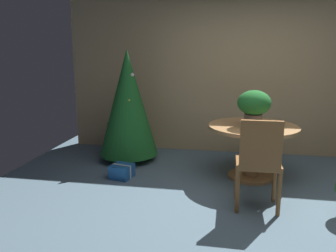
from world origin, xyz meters
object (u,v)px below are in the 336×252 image
Objects in this scene: gift_box_blue at (122,171)px; flower_vase at (254,105)px; wooden_chair_near at (259,159)px; round_dining_table at (252,141)px; holiday_tree at (128,103)px.

flower_vase is at bearing 8.11° from gift_box_blue.
flower_vase reaches higher than gift_box_blue.
flower_vase is 1.47× the size of gift_box_blue.
flower_vase is at bearing 90.79° from wooden_chair_near.
round_dining_table is at bearing 10.38° from gift_box_blue.
holiday_tree is at bearing 99.42° from gift_box_blue.
holiday_tree is at bearing 163.78° from flower_vase.
wooden_chair_near is at bearing -90.00° from round_dining_table.
flower_vase is 0.47× the size of wooden_chair_near.
flower_vase reaches higher than round_dining_table.
holiday_tree is (-1.81, 0.45, 0.39)m from round_dining_table.
flower_vase is 1.91m from gift_box_blue.
wooden_chair_near is (0.00, -0.95, 0.06)m from round_dining_table.
flower_vase reaches higher than wooden_chair_near.
holiday_tree is at bearing 142.20° from wooden_chair_near.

